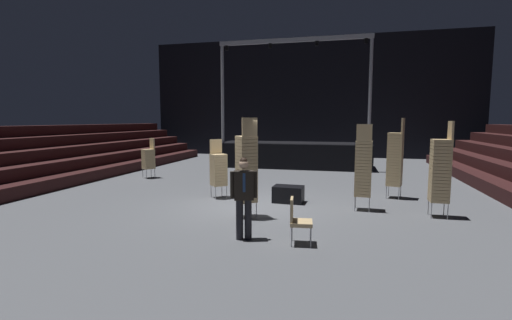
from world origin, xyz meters
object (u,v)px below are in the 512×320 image
(man_with_tie, at_px, (244,193))
(chair_stack_mid_centre, at_px, (149,158))
(chair_stack_front_right, at_px, (363,168))
(loose_chair_near_man, at_px, (298,218))
(chair_stack_mid_right, at_px, (246,168))
(chair_stack_front_left, at_px, (440,170))
(stage_riser, at_px, (295,153))
(chair_stack_mid_left, at_px, (218,169))
(chair_stack_rear_left, at_px, (395,159))
(equipment_road_case, at_px, (288,194))

(man_with_tie, height_order, chair_stack_mid_centre, man_with_tie)
(chair_stack_front_right, bearing_deg, loose_chair_near_man, -109.35)
(chair_stack_front_right, bearing_deg, chair_stack_mid_right, -149.02)
(man_with_tie, height_order, chair_stack_front_left, chair_stack_front_left)
(stage_riser, bearing_deg, chair_stack_mid_left, -99.01)
(chair_stack_mid_left, bearing_deg, chair_stack_rear_left, 150.71)
(man_with_tie, distance_m, chair_stack_mid_left, 4.19)
(chair_stack_mid_left, xyz_separation_m, loose_chair_near_man, (3.05, -3.74, -0.41))
(man_with_tie, bearing_deg, chair_stack_mid_left, -82.12)
(chair_stack_front_left, distance_m, equipment_road_case, 4.20)
(chair_stack_mid_right, bearing_deg, stage_riser, 50.68)
(chair_stack_mid_left, height_order, equipment_road_case, chair_stack_mid_left)
(chair_stack_front_left, bearing_deg, equipment_road_case, 80.04)
(chair_stack_mid_centre, bearing_deg, chair_stack_mid_right, 174.75)
(chair_stack_mid_right, bearing_deg, chair_stack_rear_left, -0.30)
(chair_stack_mid_left, bearing_deg, loose_chair_near_man, 86.40)
(chair_stack_rear_left, bearing_deg, man_with_tie, 160.62)
(chair_stack_front_left, relative_size, chair_stack_mid_right, 0.97)
(chair_stack_front_left, distance_m, chair_stack_rear_left, 2.29)
(chair_stack_front_right, distance_m, loose_chair_near_man, 3.54)
(chair_stack_front_left, relative_size, equipment_road_case, 2.75)
(chair_stack_mid_right, bearing_deg, chair_stack_mid_centre, 98.52)
(equipment_road_case, bearing_deg, man_with_tie, -95.77)
(equipment_road_case, bearing_deg, chair_stack_mid_left, 177.55)
(man_with_tie, xyz_separation_m, equipment_road_case, (0.37, 3.62, -0.73))
(chair_stack_mid_centre, bearing_deg, chair_stack_front_left, -164.07)
(chair_stack_front_left, xyz_separation_m, chair_stack_mid_left, (-6.31, 0.81, -0.29))
(equipment_road_case, bearing_deg, chair_stack_mid_centre, 154.66)
(chair_stack_mid_centre, bearing_deg, stage_riser, -101.20)
(chair_stack_front_right, bearing_deg, chair_stack_front_left, -4.22)
(chair_stack_mid_left, relative_size, equipment_road_case, 2.09)
(man_with_tie, xyz_separation_m, chair_stack_rear_left, (3.56, 5.04, 0.30))
(chair_stack_front_left, height_order, equipment_road_case, chair_stack_front_left)
(stage_riser, xyz_separation_m, chair_stack_mid_centre, (-5.60, -5.22, 0.11))
(chair_stack_rear_left, relative_size, equipment_road_case, 2.84)
(loose_chair_near_man, bearing_deg, chair_stack_rear_left, 147.67)
(man_with_tie, distance_m, chair_stack_front_right, 4.06)
(chair_stack_front_left, bearing_deg, chair_stack_rear_left, 21.31)
(chair_stack_front_left, relative_size, chair_stack_mid_centre, 1.45)
(chair_stack_mid_right, xyz_separation_m, chair_stack_rear_left, (3.98, 3.35, 0.00))
(man_with_tie, distance_m, chair_stack_mid_right, 1.77)
(stage_riser, xyz_separation_m, chair_stack_rear_left, (4.17, -6.91, 0.53))
(equipment_road_case, xyz_separation_m, loose_chair_near_man, (0.77, -3.64, 0.28))
(chair_stack_front_right, relative_size, chair_stack_mid_left, 1.27)
(man_with_tie, relative_size, chair_stack_mid_right, 0.68)
(man_with_tie, bearing_deg, chair_stack_front_left, -165.86)
(stage_riser, height_order, chair_stack_front_right, stage_riser)
(stage_riser, height_order, chair_stack_rear_left, stage_riser)
(equipment_road_case, distance_m, loose_chair_near_man, 3.73)
(chair_stack_mid_centre, bearing_deg, chair_stack_rear_left, -154.04)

